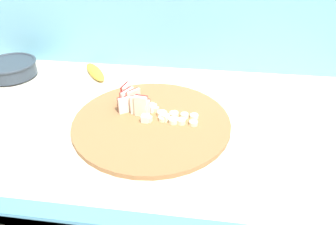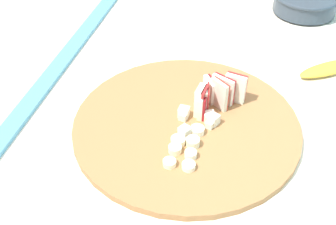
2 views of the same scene
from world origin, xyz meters
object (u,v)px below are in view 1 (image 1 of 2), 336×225
at_px(cutting_board, 152,122).
at_px(ceramic_bowl, 11,68).
at_px(banana_slice_rows, 177,118).
at_px(apple_wedge_fan, 133,101).
at_px(apple_dice_pile, 153,113).
at_px(banana_peel, 95,72).

distance_m(cutting_board, ceramic_bowl, 0.61).
xyz_separation_m(cutting_board, banana_slice_rows, (0.07, 0.01, 0.01)).
relative_size(cutting_board, apple_wedge_fan, 4.65).
bearing_deg(banana_slice_rows, ceramic_bowl, 160.75).
bearing_deg(apple_dice_pile, ceramic_bowl, 159.42).
distance_m(apple_wedge_fan, banana_slice_rows, 0.14).
xyz_separation_m(banana_slice_rows, ceramic_bowl, (-0.64, 0.22, 0.01)).
bearing_deg(cutting_board, banana_peel, 132.56).
bearing_deg(apple_wedge_fan, banana_slice_rows, -14.46).
xyz_separation_m(apple_dice_pile, ceramic_bowl, (-0.57, 0.21, 0.01)).
distance_m(ceramic_bowl, banana_peel, 0.31).
height_order(apple_wedge_fan, ceramic_bowl, apple_wedge_fan).
distance_m(apple_dice_pile, ceramic_bowl, 0.61).
relative_size(apple_dice_pile, banana_peel, 0.51).
distance_m(cutting_board, banana_peel, 0.40).
bearing_deg(apple_dice_pile, cutting_board, -88.37).
bearing_deg(banana_peel, apple_dice_pile, -45.24).
height_order(apple_dice_pile, banana_peel, apple_dice_pile).
height_order(apple_dice_pile, ceramic_bowl, ceramic_bowl).
bearing_deg(cutting_board, apple_wedge_fan, 143.55).
xyz_separation_m(apple_wedge_fan, ceramic_bowl, (-0.50, 0.19, -0.01)).
relative_size(cutting_board, banana_slice_rows, 3.79).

